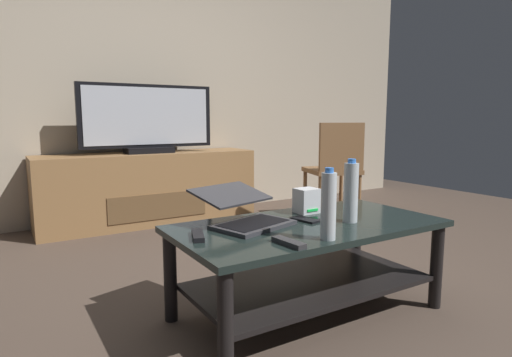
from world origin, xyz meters
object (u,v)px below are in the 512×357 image
Objects in this scene: television at (148,120)px; water_bottle_near at (329,206)px; media_cabinet at (150,188)px; cell_phone at (306,220)px; router_box at (307,201)px; water_bottle_far at (351,192)px; laptop at (244,212)px; tv_remote at (198,235)px; dining_chair at (335,165)px; coffee_table at (308,251)px; soundbar_remote at (289,243)px.

television is 3.99× the size of water_bottle_near.
cell_phone is (0.09, -2.13, 0.14)m from media_cabinet.
water_bottle_far is at bearing -78.54° from router_box.
laptop is 2.87× the size of tv_remote.
media_cabinet is at bearing 95.81° from router_box.
dining_chair is 2.98× the size of water_bottle_far.
cell_phone is at bearing 68.80° from coffee_table.
router_box is (0.13, 0.18, 0.20)m from coffee_table.
tv_remote is (-1.96, -1.35, -0.05)m from dining_chair.
television is at bearing 89.27° from water_bottle_near.
router_box is (0.20, -2.00, 0.19)m from media_cabinet.
tv_remote reaches higher than cell_phone.
router_box is at bearing -84.12° from television.
water_bottle_far is 0.51m from soundbar_remote.
router_box is 0.91× the size of cell_phone.
soundbar_remote is (-0.21, -2.41, 0.14)m from media_cabinet.
media_cabinet is at bearing 80.81° from cell_phone.
media_cabinet is at bearing 79.50° from soundbar_remote.
laptop is 1.53× the size of water_bottle_far.
water_bottle_near is 0.22m from soundbar_remote.
coffee_table is 2.75× the size of laptop.
television is 7.31× the size of soundbar_remote.
dining_chair is 7.03× the size of router_box.
laptop is (-1.69, -1.26, -0.00)m from dining_chair.
soundbar_remote is at bearing -95.08° from television.
water_bottle_far is (0.26, -2.24, -0.33)m from television.
router_box is at bearing 31.59° from tv_remote.
dining_chair reaches higher than water_bottle_far.
tv_remote and soundbar_remote have the same top height.
coffee_table is at bearing 67.80° from water_bottle_near.
media_cabinet is (-0.07, 2.18, 0.00)m from coffee_table.
tv_remote is at bearing -102.44° from media_cabinet.
laptop is 0.31m from cell_phone.
media_cabinet is at bearing 96.48° from water_bottle_far.
water_bottle_near is 0.34m from water_bottle_far.
cell_phone reaches higher than coffee_table.
soundbar_remote is (0.26, -0.28, 0.00)m from tv_remote.
laptop is at bearing 153.83° from coffee_table.
coffee_table is at bearing -88.09° from media_cabinet.
television is 1.31× the size of dining_chair.
water_bottle_near is at bearing -118.14° from router_box.
water_bottle_near reaches higher than cell_phone.
cell_phone is (0.12, 0.30, -0.13)m from water_bottle_near.
water_bottle_far is at bearing -83.52° from media_cabinet.
tv_remote is at bearing 175.42° from coffee_table.
laptop is at bearing 154.85° from water_bottle_far.
tv_remote is (-0.54, 0.04, 0.15)m from coffee_table.
tv_remote is at bearing -161.53° from laptop.
water_bottle_far is (0.29, 0.17, 0.00)m from water_bottle_near.
router_box is 0.80× the size of tv_remote.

